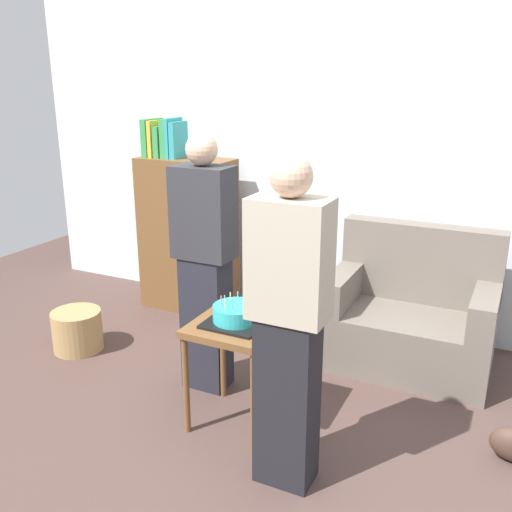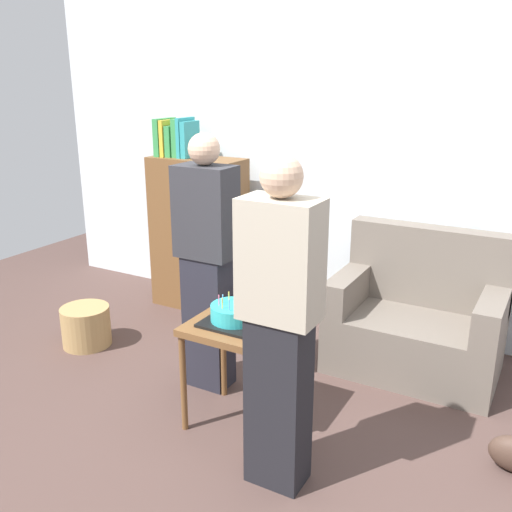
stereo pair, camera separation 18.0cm
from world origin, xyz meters
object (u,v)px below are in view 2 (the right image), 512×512
at_px(wicker_basket, 86,326).
at_px(couch, 417,322).
at_px(person_holding_cake, 279,328).
at_px(person_blowing_candles, 207,263).
at_px(birthday_cake, 234,314).
at_px(bookshelf, 198,230).
at_px(side_table, 234,339).

bearing_deg(wicker_basket, couch, 21.13).
bearing_deg(person_holding_cake, wicker_basket, -22.60).
bearing_deg(person_blowing_candles, birthday_cake, -16.54).
xyz_separation_m(birthday_cake, person_blowing_candles, (-0.37, 0.29, 0.15)).
height_order(birthday_cake, wicker_basket, birthday_cake).
bearing_deg(bookshelf, person_holding_cake, -45.88).
bearing_deg(side_table, person_blowing_candles, 141.88).
height_order(bookshelf, wicker_basket, bookshelf).
relative_size(side_table, birthday_cake, 1.97).
bearing_deg(bookshelf, person_blowing_candles, -52.50).
distance_m(bookshelf, side_table, 1.82).
bearing_deg(side_table, person_holding_cake, -36.27).
distance_m(couch, person_holding_cake, 1.60).
bearing_deg(couch, bookshelf, 174.25).
xyz_separation_m(side_table, person_holding_cake, (0.45, -0.33, 0.30)).
distance_m(bookshelf, person_holding_cake, 2.36).
bearing_deg(person_holding_cake, couch, -106.01).
bearing_deg(birthday_cake, wicker_basket, 168.57).
relative_size(bookshelf, wicker_basket, 4.50).
bearing_deg(person_blowing_candles, wicker_basket, -159.02).
xyz_separation_m(side_table, birthday_cake, (0.00, -0.00, 0.15)).
bearing_deg(person_blowing_candles, person_holding_cake, -15.54).
height_order(couch, bookshelf, bookshelf).
relative_size(couch, person_holding_cake, 0.67).
xyz_separation_m(person_blowing_candles, person_holding_cake, (0.82, -0.62, 0.00)).
relative_size(couch, bookshelf, 0.68).
xyz_separation_m(bookshelf, birthday_cake, (1.19, -1.36, -0.01)).
bearing_deg(side_table, bookshelf, 131.19).
distance_m(birthday_cake, wicker_basket, 1.61).
xyz_separation_m(bookshelf, person_holding_cake, (1.64, -1.69, 0.15)).
xyz_separation_m(person_holding_cake, wicker_basket, (-1.94, 0.63, -0.68)).
distance_m(couch, side_table, 1.40).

